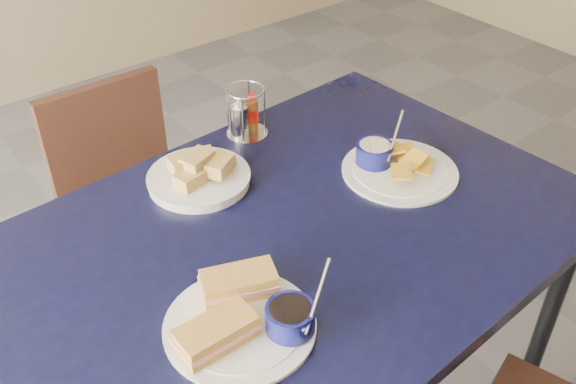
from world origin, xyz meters
TOP-DOWN VIEW (x-y plane):
  - dining_table at (0.12, 0.09)m, footprint 1.37×0.95m
  - chair_far at (0.05, 0.81)m, footprint 0.38×0.36m
  - sandwich_plate at (-0.11, -0.07)m, footprint 0.30×0.28m
  - plantain_plate at (0.46, 0.11)m, footprint 0.28×0.28m
  - bread_basket at (0.06, 0.36)m, footprint 0.24×0.24m
  - condiment_caddy at (0.27, 0.47)m, footprint 0.11×0.11m

SIDE VIEW (x-z plane):
  - chair_far at x=0.05m, z-range 0.06..0.85m
  - dining_table at x=0.12m, z-range 0.32..1.07m
  - plantain_plate at x=0.46m, z-range 0.71..0.83m
  - sandwich_plate at x=-0.11m, z-range 0.71..0.83m
  - bread_basket at x=0.06m, z-range 0.73..0.81m
  - condiment_caddy at x=0.27m, z-range 0.74..0.87m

